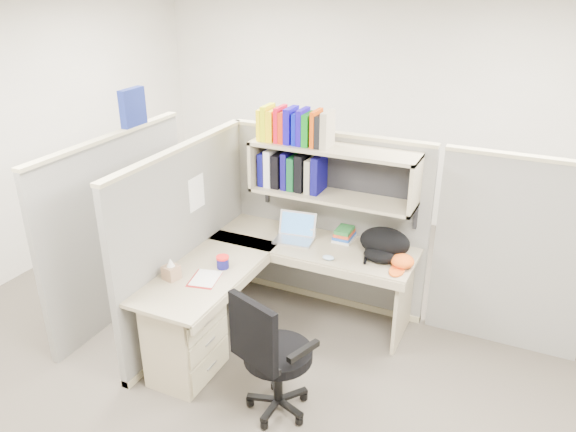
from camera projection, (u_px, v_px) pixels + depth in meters
The scene contains 14 objects.
ground at pixel (285, 352), 4.59m from camera, with size 6.00×6.00×0.00m, color #352F29.
room_shell at pixel (285, 164), 3.93m from camera, with size 6.00×6.00×6.00m.
cubicle at pixel (269, 222), 4.74m from camera, with size 3.79×1.84×1.95m.
desk at pixel (222, 312), 4.33m from camera, with size 1.74×1.75×0.73m.
laptop at pixel (294, 229), 4.77m from camera, with size 0.33×0.33×0.23m, color silver, non-canonical shape.
backpack at pixel (383, 245), 4.48m from camera, with size 0.41×0.32×0.24m, color black, non-canonical shape.
orange_cap at pixel (403, 261), 4.38m from camera, with size 0.18×0.21×0.10m, color #D65012, non-canonical shape.
snack_canister at pixel (223, 262), 4.37m from camera, with size 0.10×0.10×0.10m.
tissue_box at pixel (171, 269), 4.20m from camera, with size 0.11×0.11×0.17m, color #9E7859, non-canonical shape.
mouse at pixel (328, 258), 4.50m from camera, with size 0.10×0.06×0.04m, color #95B4D3.
paper_cup at pixel (312, 233), 4.86m from camera, with size 0.06×0.06×0.09m, color white.
book_stack at pixel (344, 234), 4.82m from camera, with size 0.16×0.21×0.10m, color gray, non-canonical shape.
loose_paper at pixel (206, 278), 4.24m from camera, with size 0.19×0.25×0.00m, color white, non-canonical shape.
task_chair at pixel (274, 373), 3.82m from camera, with size 0.57×0.53×1.00m.
Camera 1 is at (1.61, -3.38, 2.88)m, focal length 35.00 mm.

